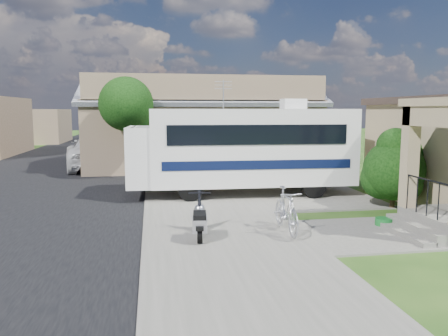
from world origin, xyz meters
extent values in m
plane|color=#1C4211|center=(0.00, 0.00, 0.00)|extent=(120.00, 120.00, 0.00)
cube|color=black|center=(-7.50, 10.00, 0.01)|extent=(9.00, 80.00, 0.02)
cube|color=#626158|center=(-1.00, 10.00, 0.03)|extent=(4.00, 80.00, 0.06)
cube|color=#626158|center=(1.50, 4.50, 0.03)|extent=(7.00, 6.00, 0.05)
cube|color=#626158|center=(3.00, -1.00, 0.03)|extent=(4.00, 3.00, 0.05)
cube|color=black|center=(5.48, 2.70, 1.70)|extent=(0.04, 1.10, 1.20)
cube|color=#626158|center=(3.70, -1.30, 0.16)|extent=(0.40, 2.16, 0.32)
cube|color=#626158|center=(3.35, -1.30, 0.08)|extent=(0.35, 2.16, 0.16)
cube|color=#9D8A64|center=(4.08, -0.28, 1.85)|extent=(0.35, 0.35, 2.70)
cube|color=#9D8A64|center=(4.08, -1.30, 2.95)|extent=(0.35, 2.40, 0.50)
cylinder|color=black|center=(3.95, -1.30, 1.40)|extent=(0.04, 1.70, 0.04)
cube|color=#826651|center=(0.00, 14.00, 1.80)|extent=(12.00, 8.00, 3.60)
cube|color=slate|center=(0.00, 12.00, 4.15)|extent=(12.50, 4.40, 1.78)
cube|color=slate|center=(0.00, 16.00, 4.15)|extent=(12.50, 4.40, 1.78)
cube|color=slate|center=(0.00, 14.00, 4.85)|extent=(12.50, 0.50, 0.22)
cube|color=#826651|center=(0.00, 10.10, 4.15)|extent=(11.76, 0.20, 1.30)
cube|color=#826651|center=(-15.00, 34.00, 1.60)|extent=(8.00, 7.00, 3.20)
cylinder|color=#301D15|center=(-3.80, 9.00, 1.57)|extent=(0.20, 0.20, 3.15)
sphere|color=black|center=(-3.80, 9.00, 3.38)|extent=(2.40, 2.40, 2.40)
sphere|color=black|center=(-3.40, 9.20, 2.93)|extent=(1.68, 1.68, 1.68)
cylinder|color=#301D15|center=(-3.80, 19.00, 1.65)|extent=(0.20, 0.20, 3.29)
sphere|color=black|center=(-3.80, 19.00, 3.53)|extent=(2.40, 2.40, 2.40)
sphere|color=black|center=(-3.40, 19.20, 3.06)|extent=(1.68, 1.68, 1.68)
cylinder|color=#301D15|center=(-3.80, 28.00, 1.50)|extent=(0.20, 0.20, 3.01)
sphere|color=black|center=(-3.80, 28.00, 3.22)|extent=(2.40, 2.40, 2.40)
sphere|color=black|center=(-3.40, 28.20, 2.79)|extent=(1.68, 1.68, 1.68)
cube|color=silver|center=(0.87, 4.64, 1.80)|extent=(7.30, 2.82, 2.68)
cube|color=silver|center=(-3.15, 4.78, 1.49)|extent=(0.91, 2.47, 2.06)
cube|color=black|center=(-3.33, 4.78, 2.06)|extent=(0.14, 2.19, 0.93)
cube|color=black|center=(0.82, 3.34, 2.29)|extent=(6.13, 0.24, 0.67)
cube|color=black|center=(0.91, 5.94, 2.29)|extent=(6.13, 0.24, 0.67)
cube|color=black|center=(0.82, 3.34, 1.27)|extent=(6.49, 0.25, 0.31)
cube|color=black|center=(0.91, 5.94, 1.27)|extent=(6.49, 0.25, 0.31)
cube|color=silver|center=(2.41, 4.58, 3.33)|extent=(0.85, 0.75, 0.36)
cylinder|color=#B4B4BC|center=(-0.16, 4.67, 3.66)|extent=(0.04, 0.04, 1.03)
cylinder|color=black|center=(-1.48, 3.59, 0.46)|extent=(0.83, 0.32, 0.82)
cylinder|color=black|center=(-1.40, 5.85, 0.46)|extent=(0.83, 0.32, 0.82)
cylinder|color=black|center=(2.85, 3.43, 0.46)|extent=(0.83, 0.32, 0.82)
cylinder|color=black|center=(2.93, 5.70, 0.46)|extent=(0.83, 0.32, 0.82)
cylinder|color=#301D15|center=(4.75, 1.59, 0.38)|extent=(0.15, 0.15, 0.76)
sphere|color=black|center=(4.75, 1.59, 1.23)|extent=(1.90, 1.90, 1.90)
sphere|color=black|center=(5.13, 1.88, 1.61)|extent=(1.52, 1.52, 1.52)
sphere|color=black|center=(4.46, 1.78, 0.95)|extent=(1.33, 1.33, 1.33)
sphere|color=black|center=(4.94, 1.31, 0.85)|extent=(1.14, 1.14, 1.14)
sphere|color=black|center=(4.75, 1.59, 1.99)|extent=(1.14, 1.14, 1.14)
cylinder|color=black|center=(-1.68, -1.19, 0.28)|extent=(0.17, 0.45, 0.44)
cylinder|color=black|center=(-1.56, -0.10, 0.28)|extent=(0.17, 0.45, 0.44)
cube|color=#B4B4BC|center=(-1.63, -0.69, 0.34)|extent=(0.36, 0.58, 0.08)
cube|color=#B4B4BC|center=(-1.67, -1.09, 0.48)|extent=(0.40, 0.58, 0.30)
cube|color=black|center=(-1.66, -1.04, 0.68)|extent=(0.36, 0.63, 0.12)
cube|color=black|center=(-1.70, -1.34, 0.46)|extent=(0.20, 0.22, 0.10)
cylinder|color=black|center=(-1.57, -0.17, 0.68)|extent=(0.12, 0.34, 0.83)
sphere|color=#B4B4BC|center=(-1.56, -0.10, 0.61)|extent=(0.28, 0.28, 0.28)
sphere|color=black|center=(-1.55, -0.02, 0.61)|extent=(0.12, 0.12, 0.12)
cylinder|color=black|center=(-1.58, -0.25, 1.06)|extent=(0.55, 0.09, 0.04)
cube|color=black|center=(-1.56, -0.10, 0.40)|extent=(0.17, 0.29, 0.06)
imported|color=#B4B4BC|center=(0.54, -0.66, 0.56)|extent=(0.54, 1.88, 1.13)
imported|color=silver|center=(-5.78, 13.24, 0.84)|extent=(3.77, 6.40, 1.67)
imported|color=silver|center=(-6.63, 19.46, 0.81)|extent=(2.75, 5.76, 1.62)
cylinder|color=#146624|center=(3.35, -0.38, 0.10)|extent=(0.45, 0.45, 0.20)
camera|label=1|loc=(-2.73, -10.88, 3.10)|focal=35.00mm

